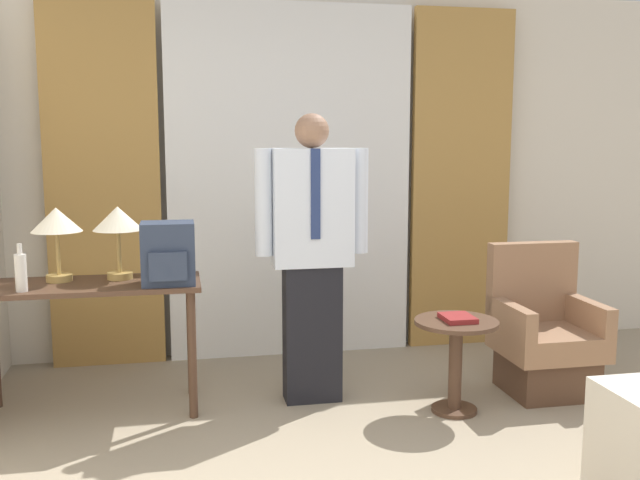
% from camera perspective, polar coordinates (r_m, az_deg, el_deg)
% --- Properties ---
extents(wall_back, '(10.00, 0.06, 2.70)m').
position_cam_1_polar(wall_back, '(5.38, -2.57, 5.30)').
color(wall_back, silver).
rests_on(wall_back, ground_plane).
extents(curtain_sheer_center, '(1.79, 0.06, 2.58)m').
position_cam_1_polar(curtain_sheer_center, '(5.26, -2.35, 4.57)').
color(curtain_sheer_center, white).
rests_on(curtain_sheer_center, ground_plane).
extents(curtain_drape_left, '(0.78, 0.06, 2.58)m').
position_cam_1_polar(curtain_drape_left, '(5.22, -16.95, 4.20)').
color(curtain_drape_left, '#B28442').
rests_on(curtain_drape_left, ground_plane).
extents(curtain_drape_right, '(0.78, 0.06, 2.58)m').
position_cam_1_polar(curtain_drape_right, '(5.62, 11.20, 4.66)').
color(curtain_drape_right, '#B28442').
rests_on(curtain_drape_right, ground_plane).
extents(desk, '(1.28, 0.52, 0.78)m').
position_cam_1_polar(desk, '(4.39, -17.98, -4.87)').
color(desk, '#4C3323').
rests_on(desk, ground_plane).
extents(table_lamp_left, '(0.29, 0.29, 0.44)m').
position_cam_1_polar(table_lamp_left, '(4.42, -20.33, 1.21)').
color(table_lamp_left, tan).
rests_on(table_lamp_left, desk).
extents(table_lamp_right, '(0.29, 0.29, 0.44)m').
position_cam_1_polar(table_lamp_right, '(4.38, -15.87, 1.35)').
color(table_lamp_right, tan).
rests_on(table_lamp_right, desk).
extents(bottle_near_edge, '(0.06, 0.06, 0.27)m').
position_cam_1_polar(bottle_near_edge, '(4.23, -22.81, -2.37)').
color(bottle_near_edge, silver).
rests_on(bottle_near_edge, desk).
extents(backpack, '(0.30, 0.26, 0.36)m').
position_cam_1_polar(backpack, '(4.18, -12.06, -1.08)').
color(backpack, '#2D384C').
rests_on(backpack, desk).
extents(person, '(0.69, 0.23, 1.77)m').
position_cam_1_polar(person, '(4.32, -0.64, -0.68)').
color(person, black).
rests_on(person, ground_plane).
extents(armchair, '(0.60, 0.57, 0.94)m').
position_cam_1_polar(armchair, '(4.83, 17.49, -7.58)').
color(armchair, '#4C3323').
rests_on(armchair, ground_plane).
extents(side_table, '(0.49, 0.49, 0.56)m').
position_cam_1_polar(side_table, '(4.33, 10.80, -8.63)').
color(side_table, '#4C3323').
rests_on(side_table, ground_plane).
extents(book, '(0.18, 0.21, 0.03)m').
position_cam_1_polar(book, '(4.27, 10.95, -6.15)').
color(book, maroon).
rests_on(book, side_table).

